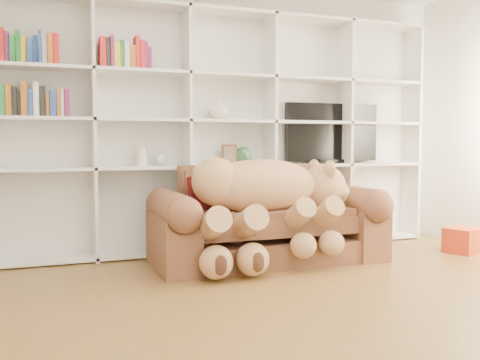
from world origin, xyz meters
name	(u,v)px	position (x,y,z in m)	size (l,w,h in m)	color
floor	(353,320)	(0.00, 0.00, 0.00)	(5.00, 5.00, 0.00)	brown
wall_back	(223,117)	(0.00, 2.50, 1.35)	(5.00, 0.02, 2.70)	silver
bookshelf	(205,121)	(-0.24, 2.36, 1.31)	(4.43, 0.35, 2.40)	white
sofa	(267,225)	(0.15, 1.70, 0.33)	(2.08, 0.90, 0.87)	brown
teddy_bear	(266,196)	(0.06, 1.53, 0.61)	(1.62, 0.87, 0.94)	tan
throw_pillow	(206,195)	(-0.39, 1.85, 0.61)	(0.34, 0.11, 0.34)	#58110F
gift_box	(463,240)	(2.11, 1.36, 0.12)	(0.31, 0.29, 0.24)	#B93418
tv	(332,134)	(1.20, 2.35, 1.18)	(1.09, 0.18, 0.64)	black
picture_frame	(229,154)	(0.00, 2.30, 0.97)	(0.15, 0.03, 0.19)	brown
green_vase	(243,156)	(0.15, 2.30, 0.96)	(0.18, 0.18, 0.18)	#2B5435
figurine_tall	(141,156)	(-0.89, 2.30, 0.96)	(0.09, 0.09, 0.18)	beige
figurine_short	(144,160)	(-0.86, 2.30, 0.92)	(0.07, 0.07, 0.12)	beige
snow_globe	(160,159)	(-0.70, 2.30, 0.93)	(0.11, 0.11, 0.11)	silver
shelf_vase	(219,109)	(-0.11, 2.30, 1.42)	(0.20, 0.20, 0.21)	beige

